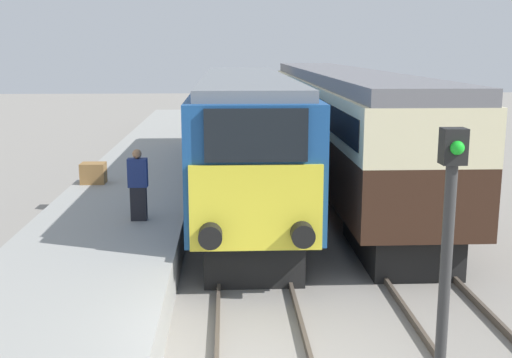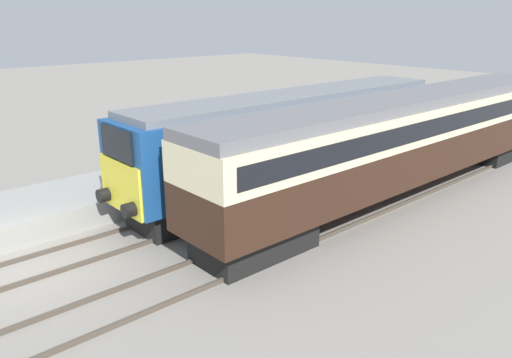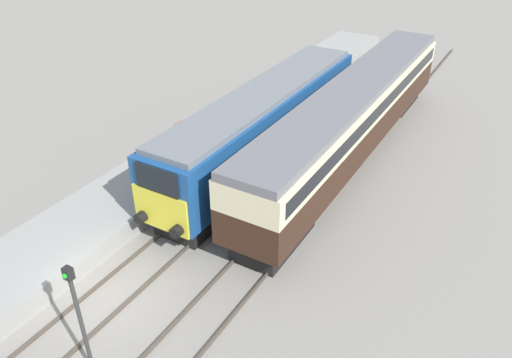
% 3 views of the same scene
% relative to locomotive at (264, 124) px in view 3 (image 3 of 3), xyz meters
% --- Properties ---
extents(ground_plane, '(120.00, 120.00, 0.00)m').
position_rel_locomotive_xyz_m(ground_plane, '(0.00, -10.79, -2.23)').
color(ground_plane, gray).
extents(platform_left, '(3.50, 50.00, 0.83)m').
position_rel_locomotive_xyz_m(platform_left, '(-3.30, -2.79, -1.81)').
color(platform_left, gray).
rests_on(platform_left, ground_plane).
extents(rails_near_track, '(1.51, 60.00, 0.14)m').
position_rel_locomotive_xyz_m(rails_near_track, '(0.00, -5.79, -2.16)').
color(rails_near_track, '#4C4238').
rests_on(rails_near_track, ground_plane).
extents(rails_far_track, '(1.50, 60.00, 0.14)m').
position_rel_locomotive_xyz_m(rails_far_track, '(3.40, -5.79, -2.16)').
color(rails_far_track, '#4C4238').
rests_on(rails_far_track, ground_plane).
extents(locomotive, '(2.70, 15.74, 3.95)m').
position_rel_locomotive_xyz_m(locomotive, '(0.00, 0.00, 0.00)').
color(locomotive, black).
rests_on(locomotive, ground_plane).
extents(passenger_carriage, '(2.75, 20.35, 3.98)m').
position_rel_locomotive_xyz_m(passenger_carriage, '(3.40, 2.84, 0.20)').
color(passenger_carriage, black).
rests_on(passenger_carriage, ground_plane).
extents(person_on_platform, '(0.44, 0.26, 1.65)m').
position_rel_locomotive_xyz_m(person_on_platform, '(-2.57, -4.78, -0.57)').
color(person_on_platform, black).
rests_on(person_on_platform, platform_left).
extents(signal_post, '(0.24, 0.28, 3.96)m').
position_rel_locomotive_xyz_m(signal_post, '(1.70, -13.03, 0.13)').
color(signal_post, '#333333').
rests_on(signal_post, ground_plane).
extents(luggage_crate, '(0.70, 0.56, 0.60)m').
position_rel_locomotive_xyz_m(luggage_crate, '(-4.44, -0.59, -1.09)').
color(luggage_crate, olive).
rests_on(luggage_crate, platform_left).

